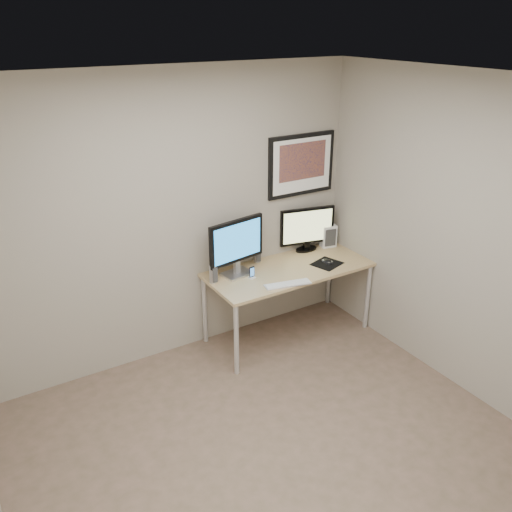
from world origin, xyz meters
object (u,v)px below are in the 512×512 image
at_px(keyboard, 288,284).
at_px(speaker_right, 257,253).
at_px(framed_art, 301,165).
at_px(desk, 289,274).
at_px(monitor_large, 237,245).
at_px(phone_dock, 252,272).
at_px(speaker_left, 213,274).
at_px(monitor_tv, 307,228).
at_px(fan_unit, 328,236).

bearing_deg(keyboard, speaker_right, 99.09).
bearing_deg(framed_art, desk, -136.54).
bearing_deg(speaker_right, monitor_large, -139.18).
bearing_deg(phone_dock, desk, -5.51).
relative_size(framed_art, monitor_large, 1.27).
height_order(framed_art, speaker_left, framed_art).
xyz_separation_m(monitor_tv, phone_dock, (-0.82, -0.27, -0.19)).
xyz_separation_m(monitor_large, speaker_right, (0.32, 0.15, -0.21)).
bearing_deg(monitor_tv, speaker_left, -159.71).
distance_m(speaker_left, speaker_right, 0.61).
distance_m(speaker_right, phone_dock, 0.38).
relative_size(monitor_tv, speaker_left, 3.37).
bearing_deg(fan_unit, desk, -148.56).
xyz_separation_m(desk, keyboard, (-0.21, -0.28, 0.07)).
height_order(keyboard, fan_unit, fan_unit).
bearing_deg(monitor_large, desk, -25.28).
bearing_deg(framed_art, monitor_large, -167.06).
relative_size(speaker_left, fan_unit, 0.73).
relative_size(speaker_left, keyboard, 0.40).
xyz_separation_m(framed_art, speaker_right, (-0.53, -0.04, -0.80)).
relative_size(desk, framed_art, 2.13).
bearing_deg(speaker_left, speaker_right, 11.01).
distance_m(framed_art, speaker_right, 0.96).
xyz_separation_m(phone_dock, keyboard, (0.20, -0.28, -0.05)).
bearing_deg(speaker_right, framed_art, 18.95).
relative_size(desk, speaker_right, 9.23).
distance_m(desk, keyboard, 0.36).
relative_size(monitor_large, phone_dock, 5.09).
distance_m(monitor_tv, speaker_right, 0.60).
bearing_deg(desk, framed_art, 43.46).
relative_size(framed_art, phone_dock, 6.45).
distance_m(desk, monitor_tv, 0.58).
distance_m(speaker_left, keyboard, 0.68).
bearing_deg(phone_dock, speaker_right, 45.60).
distance_m(monitor_large, phone_dock, 0.29).
xyz_separation_m(monitor_tv, keyboard, (-0.61, -0.55, -0.24)).
relative_size(monitor_tv, phone_dock, 4.94).
distance_m(framed_art, fan_unit, 0.84).
height_order(monitor_tv, speaker_right, monitor_tv).
height_order(monitor_large, monitor_tv, monitor_large).
relative_size(desk, monitor_large, 2.70).
bearing_deg(speaker_left, keyboard, -42.15).
bearing_deg(monitor_tv, speaker_right, -169.75).
bearing_deg(desk, phone_dock, 179.95).
bearing_deg(monitor_tv, monitor_large, -159.18).
height_order(speaker_left, fan_unit, fan_unit).
bearing_deg(keyboard, framed_art, 59.99).
distance_m(monitor_large, monitor_tv, 0.91).
relative_size(framed_art, monitor_tv, 1.30).
distance_m(desk, speaker_left, 0.78).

